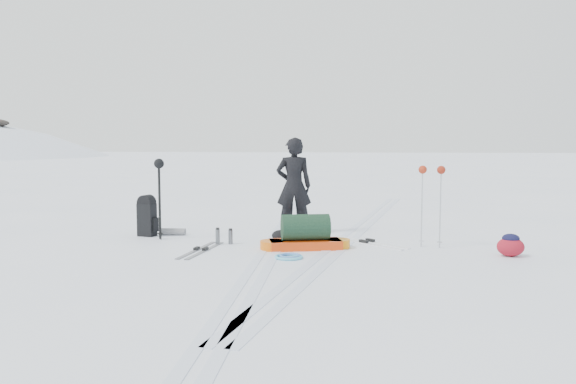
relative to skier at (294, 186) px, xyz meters
name	(u,v)px	position (x,y,z in m)	size (l,w,h in m)	color
ground	(273,247)	(-0.16, -1.45, -0.96)	(200.00, 200.00, 0.00)	white
ski_tracks	(313,239)	(0.45, -0.58, -0.96)	(3.38, 17.97, 0.01)	silver
skier	(294,186)	(0.00, 0.00, 0.00)	(0.70, 0.46, 1.93)	black
pulk_sled	(305,236)	(0.43, -1.56, -0.73)	(1.63, 0.88, 0.60)	#DB3E0C
expedition_rucksack	(150,217)	(-2.73, -0.71, -0.59)	(0.89, 0.42, 0.81)	black
ski_poles_black	(159,173)	(-2.39, -1.05, 0.29)	(0.19, 0.19, 1.53)	black
ski_poles_silver	(432,179)	(2.57, -1.09, 0.23)	(0.45, 0.21, 1.43)	#B2B5B9
touring_skis_grey	(201,250)	(-1.29, -2.00, -0.95)	(0.36, 1.58, 0.06)	gray
touring_skis_white	(367,242)	(1.47, -0.82, -0.95)	(1.52, 1.36, 0.07)	silver
rope_coil	(289,256)	(0.28, -2.38, -0.94)	(0.47, 0.47, 0.05)	#5CC2DF
small_daypack	(511,245)	(3.77, -1.69, -0.78)	(0.46, 0.37, 0.37)	maroon
thermos_pair	(224,236)	(-1.07, -1.37, -0.82)	(0.32, 0.19, 0.31)	slate
stuff_sack	(281,236)	(-0.10, -0.93, -0.86)	(0.39, 0.32, 0.22)	black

